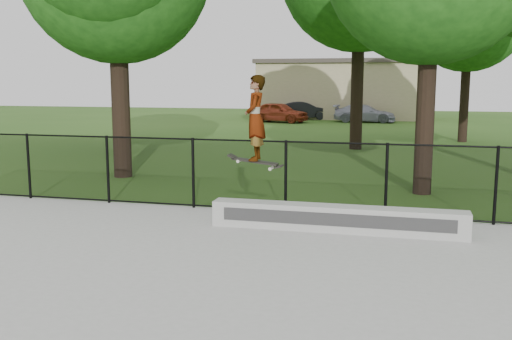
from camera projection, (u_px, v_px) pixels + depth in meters
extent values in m
cube|color=#959591|center=(177.00, 338.00, 6.07)|extent=(14.00, 12.00, 0.06)
cube|color=#A6A7A2|center=(336.00, 218.00, 10.24)|extent=(4.56, 0.40, 0.47)
imported|color=#9A341C|center=(279.00, 112.00, 38.10)|extent=(4.22, 2.59, 1.35)
imported|color=black|center=(303.00, 111.00, 40.83)|extent=(3.77, 2.36, 1.28)
imported|color=#9193A5|center=(365.00, 113.00, 38.09)|extent=(3.82, 1.80, 1.19)
cube|color=black|center=(255.00, 161.00, 10.42)|extent=(0.84, 0.23, 0.12)
imported|color=#AEE2E5|center=(255.00, 118.00, 10.29)|extent=(0.45, 0.61, 1.54)
cylinder|color=black|center=(29.00, 166.00, 13.05)|extent=(0.06, 0.06, 1.50)
cylinder|color=black|center=(108.00, 169.00, 12.56)|extent=(0.06, 0.06, 1.50)
cylinder|color=black|center=(193.00, 173.00, 12.08)|extent=(0.06, 0.06, 1.50)
cylinder|color=black|center=(286.00, 177.00, 11.60)|extent=(0.06, 0.06, 1.50)
cylinder|color=black|center=(386.00, 181.00, 11.11)|extent=(0.06, 0.06, 1.50)
cylinder|color=black|center=(496.00, 185.00, 10.63)|extent=(0.06, 0.06, 1.50)
cylinder|color=black|center=(286.00, 142.00, 11.49)|extent=(16.00, 0.04, 0.04)
cylinder|color=black|center=(285.00, 210.00, 11.71)|extent=(16.00, 0.04, 0.04)
cube|color=black|center=(286.00, 177.00, 11.60)|extent=(16.00, 0.01, 1.50)
cylinder|color=black|center=(426.00, 107.00, 13.69)|extent=(0.44, 0.44, 4.24)
cylinder|color=black|center=(117.00, 89.00, 22.12)|extent=(0.44, 0.44, 4.84)
cylinder|color=black|center=(121.00, 100.00, 16.16)|extent=(0.44, 0.44, 4.39)
cylinder|color=black|center=(357.00, 84.00, 22.79)|extent=(0.44, 0.44, 5.26)
cylinder|color=black|center=(465.00, 94.00, 25.61)|extent=(0.44, 0.44, 4.28)
sphere|color=#194713|center=(469.00, 13.00, 25.06)|extent=(5.13, 5.13, 5.13)
cube|color=tan|center=(343.00, 91.00, 42.65)|extent=(12.00, 6.00, 4.00)
cube|color=#3F3833|center=(344.00, 62.00, 42.31)|extent=(12.40, 6.40, 0.30)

